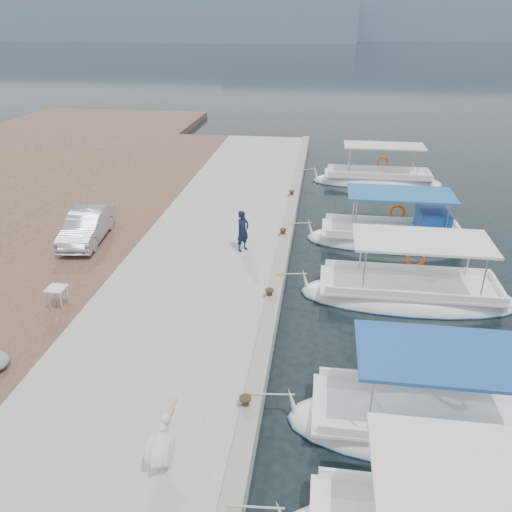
{
  "coord_description": "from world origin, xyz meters",
  "views": [
    {
      "loc": [
        1.08,
        -12.19,
        8.65
      ],
      "look_at": [
        -1.0,
        3.1,
        1.2
      ],
      "focal_mm": 35.0,
      "sensor_mm": 36.0,
      "label": 1
    }
  ],
  "objects_px": {
    "fishing_caique_d": "(393,239)",
    "pelican": "(161,447)",
    "fisherman": "(243,231)",
    "fishing_caique_b": "(426,428)",
    "parked_car": "(87,226)",
    "fishing_caique_e": "(377,182)",
    "fishing_caique_c": "(408,296)"
  },
  "relations": [
    {
      "from": "fishing_caique_c",
      "to": "pelican",
      "type": "relative_size",
      "value": 5.24
    },
    {
      "from": "fishing_caique_c",
      "to": "fisherman",
      "type": "xyz_separation_m",
      "value": [
        -5.96,
        2.09,
        1.18
      ]
    },
    {
      "from": "pelican",
      "to": "fishing_caique_b",
      "type": "bearing_deg",
      "value": 21.67
    },
    {
      "from": "fishing_caique_c",
      "to": "fisherman",
      "type": "relative_size",
      "value": 4.52
    },
    {
      "from": "fishing_caique_d",
      "to": "fishing_caique_e",
      "type": "xyz_separation_m",
      "value": [
        0.01,
        8.3,
        -0.07
      ]
    },
    {
      "from": "pelican",
      "to": "fishing_caique_c",
      "type": "bearing_deg",
      "value": 54.31
    },
    {
      "from": "fishing_caique_b",
      "to": "parked_car",
      "type": "bearing_deg",
      "value": 145.25
    },
    {
      "from": "fishing_caique_e",
      "to": "pelican",
      "type": "relative_size",
      "value": 5.27
    },
    {
      "from": "fishing_caique_b",
      "to": "parked_car",
      "type": "distance_m",
      "value": 14.47
    },
    {
      "from": "parked_car",
      "to": "fisherman",
      "type": "bearing_deg",
      "value": -7.64
    },
    {
      "from": "fishing_caique_e",
      "to": "parked_car",
      "type": "height_order",
      "value": "fishing_caique_e"
    },
    {
      "from": "fishing_caique_b",
      "to": "fishing_caique_d",
      "type": "relative_size",
      "value": 0.91
    },
    {
      "from": "fishing_caique_d",
      "to": "fisherman",
      "type": "xyz_separation_m",
      "value": [
        -5.97,
        -2.57,
        1.11
      ]
    },
    {
      "from": "fishing_caique_b",
      "to": "fishing_caique_e",
      "type": "bearing_deg",
      "value": 88.72
    },
    {
      "from": "fishing_caique_b",
      "to": "fishing_caique_e",
      "type": "xyz_separation_m",
      "value": [
        0.43,
        19.02,
        0.0
      ]
    },
    {
      "from": "fishing_caique_d",
      "to": "fisherman",
      "type": "relative_size",
      "value": 4.4
    },
    {
      "from": "fishing_caique_d",
      "to": "parked_car",
      "type": "relative_size",
      "value": 1.9
    },
    {
      "from": "fishing_caique_b",
      "to": "pelican",
      "type": "bearing_deg",
      "value": -158.33
    },
    {
      "from": "fishing_caique_d",
      "to": "pelican",
      "type": "relative_size",
      "value": 5.1
    },
    {
      "from": "fisherman",
      "to": "parked_car",
      "type": "xyz_separation_m",
      "value": [
        -6.3,
        0.07,
        -0.19
      ]
    },
    {
      "from": "fishing_caique_d",
      "to": "fishing_caique_e",
      "type": "height_order",
      "value": "same"
    },
    {
      "from": "fishing_caique_c",
      "to": "fishing_caique_e",
      "type": "height_order",
      "value": "same"
    },
    {
      "from": "pelican",
      "to": "fishing_caique_e",
      "type": "bearing_deg",
      "value": 74.32
    },
    {
      "from": "fishing_caique_e",
      "to": "fisherman",
      "type": "bearing_deg",
      "value": -118.85
    },
    {
      "from": "fishing_caique_d",
      "to": "fishing_caique_b",
      "type": "bearing_deg",
      "value": -92.22
    },
    {
      "from": "fishing_caique_c",
      "to": "parked_car",
      "type": "height_order",
      "value": "fishing_caique_c"
    },
    {
      "from": "pelican",
      "to": "fisherman",
      "type": "height_order",
      "value": "fisherman"
    },
    {
      "from": "fishing_caique_b",
      "to": "pelican",
      "type": "relative_size",
      "value": 4.65
    },
    {
      "from": "fishing_caique_b",
      "to": "fishing_caique_c",
      "type": "bearing_deg",
      "value": 86.18
    },
    {
      "from": "fisherman",
      "to": "fishing_caique_e",
      "type": "bearing_deg",
      "value": 5.31
    },
    {
      "from": "parked_car",
      "to": "fishing_caique_b",
      "type": "bearing_deg",
      "value": -41.71
    },
    {
      "from": "parked_car",
      "to": "fishing_caique_e",
      "type": "bearing_deg",
      "value": 34.32
    }
  ]
}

